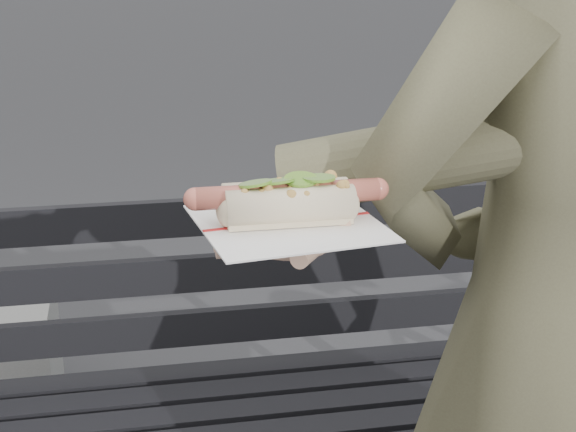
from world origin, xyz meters
name	(u,v)px	position (x,y,z in m)	size (l,w,h in m)	color
park_bench	(220,374)	(0.04, 0.83, 0.52)	(1.50, 0.44, 0.88)	black
person	(559,348)	(0.44, 0.17, 0.88)	(0.64, 0.42, 1.75)	#4E4B34
held_hotdog	(438,162)	(0.23, 0.13, 1.16)	(0.63, 0.31, 0.20)	#4E4B34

